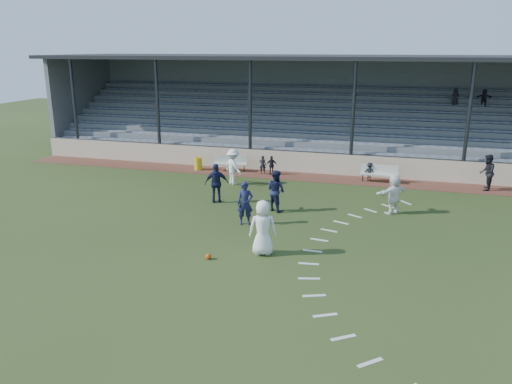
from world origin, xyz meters
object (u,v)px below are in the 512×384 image
at_px(bench_left, 231,161).
at_px(bench_right, 379,172).
at_px(player_white_lead, 263,228).
at_px(official, 487,172).
at_px(football, 208,256).
at_px(trash_bin, 198,164).
at_px(player_navy_lead, 245,203).

height_order(bench_left, bench_right, same).
height_order(player_white_lead, official, player_white_lead).
bearing_deg(football, trash_bin, 113.91).
height_order(bench_right, football, bench_right).
bearing_deg(player_navy_lead, official, 20.55).
relative_size(trash_bin, official, 0.40).
distance_m(bench_left, player_white_lead, 12.54).
xyz_separation_m(bench_left, bench_right, (8.60, -0.18, 0.00)).
relative_size(bench_right, football, 9.77).
xyz_separation_m(player_white_lead, player_navy_lead, (-1.53, 2.82, -0.09)).
height_order(bench_right, player_navy_lead, player_navy_lead).
height_order(bench_left, player_white_lead, player_white_lead).
bearing_deg(player_white_lead, official, -144.41).
bearing_deg(player_navy_lead, bench_left, 94.44).
relative_size(player_white_lead, official, 1.07).
bearing_deg(bench_right, bench_left, 179.55).
bearing_deg(player_white_lead, bench_left, -81.86).
distance_m(bench_left, official, 13.96).
xyz_separation_m(bench_left, player_navy_lead, (3.59, -8.62, 0.32)).
xyz_separation_m(bench_left, football, (3.42, -12.40, -0.48)).
bearing_deg(trash_bin, official, -0.16).
xyz_separation_m(trash_bin, official, (15.90, -0.04, 0.55)).
xyz_separation_m(trash_bin, football, (5.38, -12.12, -0.29)).
relative_size(bench_right, official, 1.08).
xyz_separation_m(bench_right, official, (5.34, -0.14, 0.36)).
bearing_deg(trash_bin, football, -66.09).
xyz_separation_m(bench_right, football, (-5.19, -12.22, -0.48)).
xyz_separation_m(bench_right, player_navy_lead, (-5.02, -8.44, 0.32)).
relative_size(bench_right, trash_bin, 2.69).
bearing_deg(official, player_navy_lead, -38.70).
relative_size(bench_right, player_navy_lead, 1.11).
relative_size(football, player_white_lead, 0.10).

